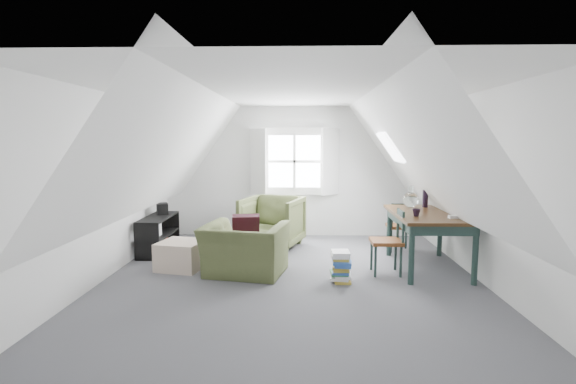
{
  "coord_description": "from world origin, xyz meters",
  "views": [
    {
      "loc": [
        0.13,
        -5.92,
        1.86
      ],
      "look_at": [
        -0.06,
        0.6,
        1.1
      ],
      "focal_mm": 28.0,
      "sensor_mm": 36.0,
      "label": 1
    }
  ],
  "objects_px": {
    "armchair_far": "(272,247)",
    "dining_table": "(428,220)",
    "ottoman": "(182,255)",
    "armchair_near": "(245,274)",
    "dining_chair_far": "(400,226)",
    "media_shelf": "(158,236)",
    "magazine_stack": "(341,267)",
    "dining_chair_near": "(389,240)"
  },
  "relations": [
    {
      "from": "armchair_far",
      "to": "dining_table",
      "type": "height_order",
      "value": "dining_table"
    },
    {
      "from": "ottoman",
      "to": "armchair_near",
      "type": "bearing_deg",
      "value": -15.0
    },
    {
      "from": "ottoman",
      "to": "dining_table",
      "type": "xyz_separation_m",
      "value": [
        3.56,
        0.11,
        0.51
      ]
    },
    {
      "from": "armchair_far",
      "to": "dining_chair_far",
      "type": "bearing_deg",
      "value": 11.34
    },
    {
      "from": "dining_chair_far",
      "to": "media_shelf",
      "type": "xyz_separation_m",
      "value": [
        -4.03,
        -0.19,
        -0.17
      ]
    },
    {
      "from": "armchair_near",
      "to": "dining_chair_far",
      "type": "relative_size",
      "value": 1.3
    },
    {
      "from": "armchair_near",
      "to": "magazine_stack",
      "type": "xyz_separation_m",
      "value": [
        1.31,
        -0.28,
        0.2
      ]
    },
    {
      "from": "armchair_near",
      "to": "dining_table",
      "type": "xyz_separation_m",
      "value": [
        2.61,
        0.36,
        0.71
      ]
    },
    {
      "from": "dining_chair_near",
      "to": "magazine_stack",
      "type": "xyz_separation_m",
      "value": [
        -0.69,
        -0.39,
        -0.27
      ]
    },
    {
      "from": "ottoman",
      "to": "dining_chair_far",
      "type": "distance_m",
      "value": 3.57
    },
    {
      "from": "ottoman",
      "to": "media_shelf",
      "type": "bearing_deg",
      "value": 124.87
    },
    {
      "from": "armchair_far",
      "to": "media_shelf",
      "type": "bearing_deg",
      "value": -149.65
    },
    {
      "from": "armchair_far",
      "to": "media_shelf",
      "type": "distance_m",
      "value": 1.94
    },
    {
      "from": "armchair_near",
      "to": "dining_table",
      "type": "distance_m",
      "value": 2.73
    },
    {
      "from": "dining_table",
      "to": "ottoman",
      "type": "bearing_deg",
      "value": -178.21
    },
    {
      "from": "armchair_near",
      "to": "dining_chair_far",
      "type": "bearing_deg",
      "value": -139.06
    },
    {
      "from": "armchair_far",
      "to": "dining_chair_near",
      "type": "distance_m",
      "value": 2.34
    },
    {
      "from": "armchair_near",
      "to": "dining_table",
      "type": "bearing_deg",
      "value": -160.72
    },
    {
      "from": "dining_chair_near",
      "to": "magazine_stack",
      "type": "height_order",
      "value": "dining_chair_near"
    },
    {
      "from": "dining_table",
      "to": "dining_chair_near",
      "type": "height_order",
      "value": "dining_chair_near"
    },
    {
      "from": "media_shelf",
      "to": "magazine_stack",
      "type": "xyz_separation_m",
      "value": [
        2.91,
        -1.47,
        -0.07
      ]
    },
    {
      "from": "ottoman",
      "to": "media_shelf",
      "type": "distance_m",
      "value": 1.14
    },
    {
      "from": "dining_table",
      "to": "media_shelf",
      "type": "distance_m",
      "value": 4.31
    },
    {
      "from": "armchair_near",
      "to": "media_shelf",
      "type": "xyz_separation_m",
      "value": [
        -1.6,
        1.19,
        0.27
      ]
    },
    {
      "from": "armchair_near",
      "to": "armchair_far",
      "type": "relative_size",
      "value": 1.11
    },
    {
      "from": "armchair_near",
      "to": "ottoman",
      "type": "bearing_deg",
      "value": -3.66
    },
    {
      "from": "magazine_stack",
      "to": "dining_chair_far",
      "type": "bearing_deg",
      "value": 56.05
    },
    {
      "from": "armchair_far",
      "to": "media_shelf",
      "type": "xyz_separation_m",
      "value": [
        -1.88,
        -0.42,
        0.27
      ]
    },
    {
      "from": "dining_chair_near",
      "to": "armchair_near",
      "type": "bearing_deg",
      "value": -77.17
    },
    {
      "from": "armchair_near",
      "to": "magazine_stack",
      "type": "distance_m",
      "value": 1.35
    },
    {
      "from": "armchair_far",
      "to": "ottoman",
      "type": "xyz_separation_m",
      "value": [
        -1.23,
        -1.36,
        0.2
      ]
    },
    {
      "from": "ottoman",
      "to": "media_shelf",
      "type": "height_order",
      "value": "media_shelf"
    },
    {
      "from": "armchair_far",
      "to": "dining_chair_near",
      "type": "relative_size",
      "value": 1.08
    },
    {
      "from": "armchair_near",
      "to": "ottoman",
      "type": "distance_m",
      "value": 1.0
    },
    {
      "from": "dining_chair_far",
      "to": "magazine_stack",
      "type": "xyz_separation_m",
      "value": [
        -1.12,
        -1.66,
        -0.23
      ]
    },
    {
      "from": "dining_table",
      "to": "armchair_near",
      "type": "bearing_deg",
      "value": -172.03
    },
    {
      "from": "dining_chair_near",
      "to": "media_shelf",
      "type": "relative_size",
      "value": 0.77
    },
    {
      "from": "armchair_near",
      "to": "magazine_stack",
      "type": "height_order",
      "value": "magazine_stack"
    },
    {
      "from": "dining_chair_far",
      "to": "magazine_stack",
      "type": "height_order",
      "value": "dining_chair_far"
    },
    {
      "from": "ottoman",
      "to": "armchair_far",
      "type": "bearing_deg",
      "value": 47.98
    },
    {
      "from": "media_shelf",
      "to": "dining_table",
      "type": "bearing_deg",
      "value": -8.07
    },
    {
      "from": "ottoman",
      "to": "magazine_stack",
      "type": "height_order",
      "value": "magazine_stack"
    }
  ]
}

